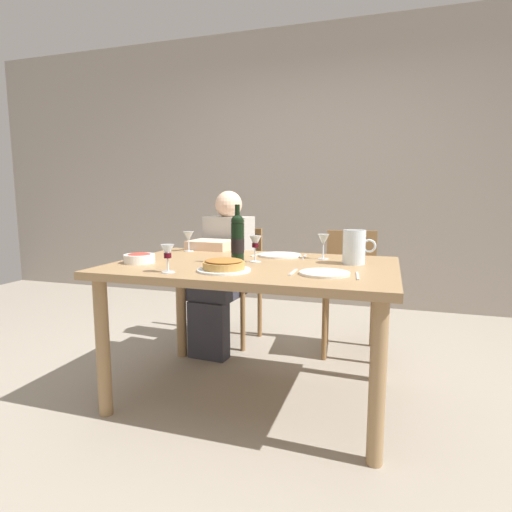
% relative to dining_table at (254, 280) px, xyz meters
% --- Properties ---
extents(ground_plane, '(8.00, 8.00, 0.00)m').
position_rel_dining_table_xyz_m(ground_plane, '(0.00, 0.00, -0.67)').
color(ground_plane, gray).
extents(back_wall, '(8.00, 0.10, 2.80)m').
position_rel_dining_table_xyz_m(back_wall, '(0.00, 2.23, 0.73)').
color(back_wall, '#A3998E').
rests_on(back_wall, ground).
extents(dining_table, '(1.50, 1.00, 0.76)m').
position_rel_dining_table_xyz_m(dining_table, '(0.00, 0.00, 0.00)').
color(dining_table, '#9E7A51').
rests_on(dining_table, ground).
extents(wine_bottle, '(0.07, 0.07, 0.32)m').
position_rel_dining_table_xyz_m(wine_bottle, '(-0.08, -0.03, 0.23)').
color(wine_bottle, black).
rests_on(wine_bottle, dining_table).
extents(water_pitcher, '(0.17, 0.12, 0.18)m').
position_rel_dining_table_xyz_m(water_pitcher, '(0.52, 0.15, 0.17)').
color(water_pitcher, silver).
rests_on(water_pitcher, dining_table).
extents(baked_tart, '(0.26, 0.26, 0.06)m').
position_rel_dining_table_xyz_m(baked_tart, '(-0.07, -0.26, 0.12)').
color(baked_tart, silver).
rests_on(baked_tart, dining_table).
extents(salad_bowl, '(0.17, 0.17, 0.06)m').
position_rel_dining_table_xyz_m(salad_bowl, '(-0.60, -0.17, 0.12)').
color(salad_bowl, white).
rests_on(salad_bowl, dining_table).
extents(wine_glass_left_diner, '(0.07, 0.07, 0.15)m').
position_rel_dining_table_xyz_m(wine_glass_left_diner, '(-0.01, 0.06, 0.20)').
color(wine_glass_left_diner, silver).
rests_on(wine_glass_left_diner, dining_table).
extents(wine_glass_right_diner, '(0.07, 0.07, 0.14)m').
position_rel_dining_table_xyz_m(wine_glass_right_diner, '(0.33, 0.28, 0.20)').
color(wine_glass_right_diner, silver).
rests_on(wine_glass_right_diner, dining_table).
extents(wine_glass_centre, '(0.07, 0.07, 0.13)m').
position_rel_dining_table_xyz_m(wine_glass_centre, '(-0.57, 0.35, 0.19)').
color(wine_glass_centre, silver).
rests_on(wine_glass_centre, dining_table).
extents(wine_glass_spare, '(0.06, 0.06, 0.14)m').
position_rel_dining_table_xyz_m(wine_glass_spare, '(-0.31, -0.38, 0.19)').
color(wine_glass_spare, silver).
rests_on(wine_glass_spare, dining_table).
extents(dinner_plate_left_setting, '(0.26, 0.26, 0.01)m').
position_rel_dining_table_xyz_m(dinner_plate_left_setting, '(0.06, 0.31, 0.10)').
color(dinner_plate_left_setting, white).
rests_on(dinner_plate_left_setting, dining_table).
extents(dinner_plate_right_setting, '(0.24, 0.24, 0.01)m').
position_rel_dining_table_xyz_m(dinner_plate_right_setting, '(0.41, -0.20, 0.10)').
color(dinner_plate_right_setting, silver).
rests_on(dinner_plate_right_setting, dining_table).
extents(fork_left_setting, '(0.03, 0.16, 0.00)m').
position_rel_dining_table_xyz_m(fork_left_setting, '(-0.09, 0.31, 0.09)').
color(fork_left_setting, silver).
rests_on(fork_left_setting, dining_table).
extents(knife_left_setting, '(0.02, 0.18, 0.00)m').
position_rel_dining_table_xyz_m(knife_left_setting, '(0.21, 0.31, 0.09)').
color(knife_left_setting, silver).
rests_on(knife_left_setting, dining_table).
extents(knife_right_setting, '(0.03, 0.18, 0.00)m').
position_rel_dining_table_xyz_m(knife_right_setting, '(0.56, -0.20, 0.09)').
color(knife_right_setting, silver).
rests_on(knife_right_setting, dining_table).
extents(spoon_right_setting, '(0.02, 0.16, 0.00)m').
position_rel_dining_table_xyz_m(spoon_right_setting, '(0.26, -0.20, 0.09)').
color(spoon_right_setting, silver).
rests_on(spoon_right_setting, dining_table).
extents(chair_left, '(0.43, 0.43, 0.87)m').
position_rel_dining_table_xyz_m(chair_left, '(-0.44, 0.90, -0.17)').
color(chair_left, olive).
rests_on(chair_left, ground).
extents(diner_left, '(0.36, 0.52, 1.16)m').
position_rel_dining_table_xyz_m(diner_left, '(-0.46, 0.67, -0.05)').
color(diner_left, '#B7B2A8').
rests_on(diner_left, ground).
extents(chair_right, '(0.44, 0.44, 0.87)m').
position_rel_dining_table_xyz_m(chair_right, '(0.44, 0.92, -0.17)').
color(chair_right, olive).
rests_on(chair_right, ground).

